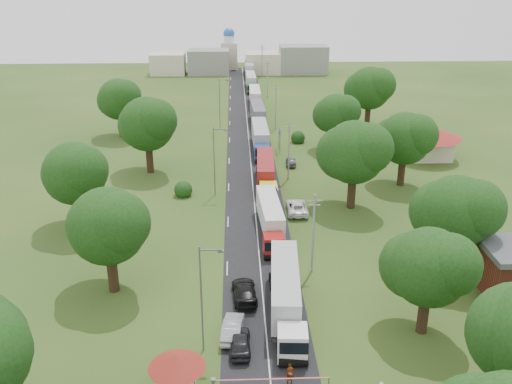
{
  "coord_description": "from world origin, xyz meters",
  "views": [
    {
      "loc": [
        -2.53,
        -60.32,
        31.0
      ],
      "look_at": [
        0.09,
        8.62,
        3.0
      ],
      "focal_mm": 40.0,
      "sensor_mm": 36.0,
      "label": 1
    }
  ],
  "objects_px": {
    "guard_booth": "(177,369)",
    "pedestrian_near": "(290,375)",
    "info_sign": "(280,135)",
    "truck_0": "(286,294)",
    "boom_barrier": "(254,381)",
    "car_lane_front": "(240,342)",
    "car_lane_mid": "(233,328)"
  },
  "relations": [
    {
      "from": "guard_booth",
      "to": "pedestrian_near",
      "type": "distance_m",
      "value": 8.81
    },
    {
      "from": "info_sign",
      "to": "truck_0",
      "type": "distance_m",
      "value": 49.99
    },
    {
      "from": "guard_booth",
      "to": "info_sign",
      "type": "relative_size",
      "value": 1.07
    },
    {
      "from": "boom_barrier",
      "to": "car_lane_front",
      "type": "xyz_separation_m",
      "value": [
        -1.01,
        5.0,
        -0.12
      ]
    },
    {
      "from": "info_sign",
      "to": "truck_0",
      "type": "height_order",
      "value": "truck_0"
    },
    {
      "from": "info_sign",
      "to": "car_lane_mid",
      "type": "height_order",
      "value": "info_sign"
    },
    {
      "from": "truck_0",
      "to": "car_lane_front",
      "type": "distance_m",
      "value": 6.87
    },
    {
      "from": "truck_0",
      "to": "pedestrian_near",
      "type": "distance_m",
      "value": 9.72
    },
    {
      "from": "car_lane_front",
      "to": "pedestrian_near",
      "type": "height_order",
      "value": "pedestrian_near"
    },
    {
      "from": "boom_barrier",
      "to": "info_sign",
      "type": "height_order",
      "value": "info_sign"
    },
    {
      "from": "guard_booth",
      "to": "car_lane_mid",
      "type": "relative_size",
      "value": 0.92
    },
    {
      "from": "pedestrian_near",
      "to": "car_lane_mid",
      "type": "bearing_deg",
      "value": 108.71
    },
    {
      "from": "info_sign",
      "to": "car_lane_front",
      "type": "bearing_deg",
      "value": -97.83
    },
    {
      "from": "boom_barrier",
      "to": "guard_booth",
      "type": "height_order",
      "value": "guard_booth"
    },
    {
      "from": "info_sign",
      "to": "car_lane_front",
      "type": "xyz_separation_m",
      "value": [
        -7.56,
        -55.0,
        -2.23
      ]
    },
    {
      "from": "car_lane_front",
      "to": "pedestrian_near",
      "type": "xyz_separation_m",
      "value": [
        3.88,
        -4.5,
        0.18
      ]
    },
    {
      "from": "boom_barrier",
      "to": "guard_booth",
      "type": "relative_size",
      "value": 2.1
    },
    {
      "from": "info_sign",
      "to": "car_lane_front",
      "type": "relative_size",
      "value": 0.91
    },
    {
      "from": "boom_barrier",
      "to": "info_sign",
      "type": "bearing_deg",
      "value": 83.76
    },
    {
      "from": "info_sign",
      "to": "car_lane_front",
      "type": "height_order",
      "value": "info_sign"
    },
    {
      "from": "boom_barrier",
      "to": "car_lane_front",
      "type": "relative_size",
      "value": 2.04
    },
    {
      "from": "boom_barrier",
      "to": "truck_0",
      "type": "distance_m",
      "value": 10.74
    },
    {
      "from": "info_sign",
      "to": "car_lane_mid",
      "type": "xyz_separation_m",
      "value": [
        -8.2,
        -53.0,
        -2.21
      ]
    },
    {
      "from": "guard_booth",
      "to": "pedestrian_near",
      "type": "bearing_deg",
      "value": 3.29
    },
    {
      "from": "info_sign",
      "to": "pedestrian_near",
      "type": "height_order",
      "value": "info_sign"
    },
    {
      "from": "boom_barrier",
      "to": "car_lane_mid",
      "type": "height_order",
      "value": "car_lane_mid"
    },
    {
      "from": "guard_booth",
      "to": "truck_0",
      "type": "relative_size",
      "value": 0.29
    },
    {
      "from": "truck_0",
      "to": "car_lane_front",
      "type": "height_order",
      "value": "truck_0"
    },
    {
      "from": "boom_barrier",
      "to": "guard_booth",
      "type": "distance_m",
      "value": 5.98
    },
    {
      "from": "boom_barrier",
      "to": "info_sign",
      "type": "distance_m",
      "value": 60.39
    },
    {
      "from": "boom_barrier",
      "to": "truck_0",
      "type": "relative_size",
      "value": 0.61
    },
    {
      "from": "truck_0",
      "to": "info_sign",
      "type": "bearing_deg",
      "value": 86.31
    }
  ]
}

